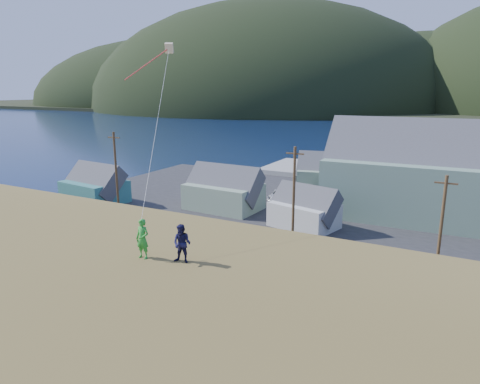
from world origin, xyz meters
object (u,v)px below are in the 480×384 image
Objects in this scene: shed_palegreen_far at (333,174)px; kite_flyer_green at (143,239)px; kite_flyer_navy at (182,244)px; shed_palegreen_near at (224,190)px; shed_white at (304,208)px; wharf at (341,172)px; shed_teal at (94,185)px.

shed_palegreen_far is 46.23m from kite_flyer_green.
kite_flyer_green is 1.84m from kite_flyer_navy.
shed_white is (11.07, -2.18, -0.35)m from shed_palegreen_near.
shed_white is at bearing 93.71° from kite_flyer_green.
kite_flyer_green is (4.27, -45.71, 5.45)m from shed_palegreen_far.
shed_palegreen_near is at bearing 107.48° from kite_flyer_navy.
wharf is 59.82m from kite_flyer_green.
shed_teal reaches higher than shed_white.
shed_teal is 5.08× the size of kite_flyer_navy.
shed_teal is 27.46m from shed_white.
kite_flyer_green is (2.31, -27.94, 5.93)m from shed_white.
shed_teal is at bearing 132.30° from kite_flyer_navy.
wharf is 31.37m from shed_white.
kite_flyer_green reaches higher than shed_teal.
kite_flyer_navy is at bearing -81.87° from wharf.
kite_flyer_green is at bearing -83.65° from wharf.
kite_flyer_navy is (6.07, -45.31, 5.41)m from shed_palegreen_far.
shed_palegreen_near is 0.84× the size of shed_palegreen_far.
shed_palegreen_far is (9.11, 15.59, 0.13)m from shed_palegreen_near.
shed_teal is (-23.06, -33.93, 1.90)m from wharf.
kite_flyer_green is (13.38, -30.12, 5.58)m from shed_palegreen_near.
kite_flyer_navy is at bearing 11.51° from kite_flyer_green.
kite_flyer_green reaches higher than shed_white.
kite_flyer_green is at bearing -63.06° from shed_palegreen_near.
kite_flyer_navy reaches higher than shed_palegreen_far.
kite_flyer_green is at bearing -96.77° from shed_palegreen_far.
shed_palegreen_near is at bearing -103.30° from wharf.
shed_palegreen_far is (25.35, 20.66, 0.28)m from shed_teal.
wharf is 41.06m from shed_teal.
kite_flyer_navy is (1.80, 0.40, -0.04)m from kite_flyer_green.
shed_palegreen_near is 1.18× the size of shed_white.
shed_palegreen_near is 5.33× the size of kite_flyer_green.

